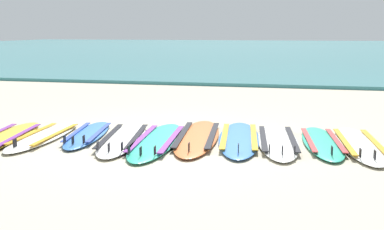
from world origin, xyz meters
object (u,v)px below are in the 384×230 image
(surfboard_4, at_px, (157,140))
(surfboard_7, at_px, (278,141))
(surfboard_2, at_px, (88,134))
(surfboard_5, at_px, (197,137))
(surfboard_8, at_px, (322,142))
(surfboard_6, at_px, (239,138))
(surfboard_3, at_px, (123,138))
(surfboard_9, at_px, (359,144))
(surfboard_1, at_px, (44,136))
(surfboard_0, at_px, (5,137))

(surfboard_4, bearing_deg, surfboard_7, 12.13)
(surfboard_2, distance_m, surfboard_5, 1.71)
(surfboard_4, relative_size, surfboard_8, 1.16)
(surfboard_2, height_order, surfboard_6, same)
(surfboard_3, xyz_separation_m, surfboard_9, (3.40, 0.37, 0.00))
(surfboard_1, distance_m, surfboard_5, 2.34)
(surfboard_3, bearing_deg, surfboard_8, 7.63)
(surfboard_1, distance_m, surfboard_2, 0.65)
(surfboard_4, bearing_deg, surfboard_0, -172.59)
(surfboard_1, xyz_separation_m, surfboard_6, (2.92, 0.49, -0.00))
(surfboard_7, bearing_deg, surfboard_9, 1.65)
(surfboard_7, xyz_separation_m, surfboard_8, (0.63, 0.05, -0.00))
(surfboard_8, bearing_deg, surfboard_7, -175.69)
(surfboard_5, bearing_deg, surfboard_3, -162.51)
(surfboard_3, xyz_separation_m, surfboard_6, (1.70, 0.37, -0.00))
(surfboard_4, distance_m, surfboard_6, 1.23)
(surfboard_9, bearing_deg, surfboard_1, -173.93)
(surfboard_0, height_order, surfboard_9, same)
(surfboard_0, relative_size, surfboard_7, 1.00)
(surfboard_5, bearing_deg, surfboard_2, -173.30)
(surfboard_7, distance_m, surfboard_9, 1.14)
(surfboard_2, height_order, surfboard_8, same)
(surfboard_3, bearing_deg, surfboard_4, -3.28)
(surfboard_1, distance_m, surfboard_3, 1.23)
(surfboard_7, xyz_separation_m, surfboard_9, (1.14, 0.03, -0.00))
(surfboard_7, bearing_deg, surfboard_6, 176.64)
(surfboard_2, distance_m, surfboard_8, 3.53)
(surfboard_9, bearing_deg, surfboard_6, 179.98)
(surfboard_0, distance_m, surfboard_2, 1.22)
(surfboard_2, relative_size, surfboard_4, 0.81)
(surfboard_0, distance_m, surfboard_1, 0.57)
(surfboard_1, relative_size, surfboard_9, 0.92)
(surfboard_0, relative_size, surfboard_9, 1.00)
(surfboard_0, xyz_separation_m, surfboard_5, (2.82, 0.66, -0.00))
(surfboard_8, bearing_deg, surfboard_2, -175.93)
(surfboard_8, bearing_deg, surfboard_9, -1.64)
(surfboard_5, bearing_deg, surfboard_4, -145.17)
(surfboard_1, distance_m, surfboard_6, 2.97)
(surfboard_5, height_order, surfboard_6, same)
(surfboard_2, xyz_separation_m, surfboard_3, (0.63, -0.14, -0.00))
(surfboard_2, distance_m, surfboard_3, 0.64)
(surfboard_5, bearing_deg, surfboard_8, 1.62)
(surfboard_1, bearing_deg, surfboard_5, 11.23)
(surfboard_2, distance_m, surfboard_4, 1.18)
(surfboard_3, relative_size, surfboard_5, 0.93)
(surfboard_7, height_order, surfboard_9, same)
(surfboard_4, bearing_deg, surfboard_6, 19.26)
(surfboard_6, xyz_separation_m, surfboard_8, (1.20, 0.01, 0.00))
(surfboard_0, distance_m, surfboard_7, 4.07)
(surfboard_0, bearing_deg, surfboard_3, 10.63)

